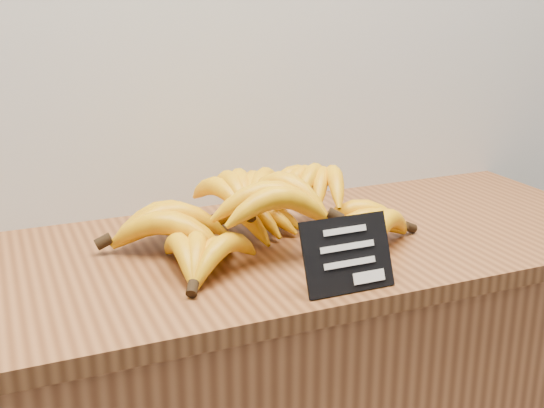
{
  "coord_description": "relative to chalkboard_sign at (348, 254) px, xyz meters",
  "views": [
    {
      "loc": [
        -0.4,
        1.71,
        1.37
      ],
      "look_at": [
        0.02,
        2.7,
        1.02
      ],
      "focal_mm": 45.0,
      "sensor_mm": 36.0,
      "label": 1
    }
  ],
  "objects": [
    {
      "name": "counter_top",
      "position": [
        -0.05,
        0.22,
        -0.07
      ],
      "size": [
        1.42,
        0.54,
        0.03
      ],
      "primitive_type": "cube",
      "color": "brown",
      "rests_on": "counter"
    },
    {
      "name": "chalkboard_sign",
      "position": [
        0.0,
        0.0,
        0.0
      ],
      "size": [
        0.14,
        0.05,
        0.11
      ],
      "primitive_type": "cube",
      "rotation": [
        -0.38,
        0.0,
        0.0
      ],
      "color": "black",
      "rests_on": "counter_top"
    },
    {
      "name": "banana_pile",
      "position": [
        -0.07,
        0.23,
        0.0
      ],
      "size": [
        0.55,
        0.39,
        0.13
      ],
      "color": "#E6A809",
      "rests_on": "counter_top"
    }
  ]
}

